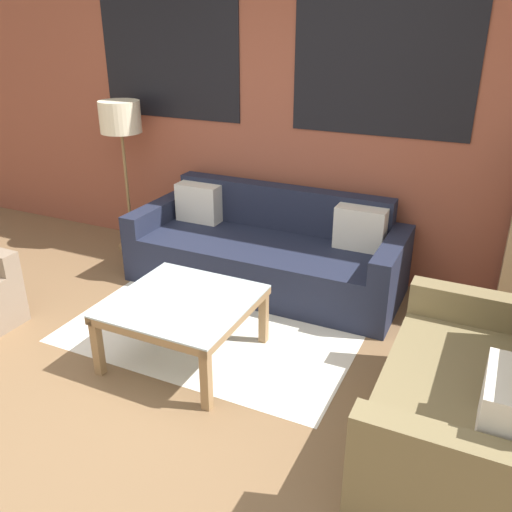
% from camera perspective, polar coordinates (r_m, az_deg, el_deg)
% --- Properties ---
extents(ground_plane, '(16.00, 16.00, 0.00)m').
position_cam_1_polar(ground_plane, '(3.42, -16.58, -15.39)').
color(ground_plane, brown).
extents(wall_back_brick, '(8.40, 0.09, 2.80)m').
position_cam_1_polar(wall_back_brick, '(4.77, 1.31, 15.50)').
color(wall_back_brick, brown).
rests_on(wall_back_brick, ground_plane).
extents(rug, '(2.08, 1.68, 0.00)m').
position_cam_1_polar(rug, '(4.16, -3.33, -6.59)').
color(rug, silver).
rests_on(rug, ground_plane).
extents(couch_dark, '(2.27, 0.88, 0.78)m').
position_cam_1_polar(couch_dark, '(4.57, 1.13, 0.31)').
color(couch_dark, '#1E2338').
rests_on(couch_dark, ground_plane).
extents(settee_vintage, '(0.80, 1.46, 0.92)m').
position_cam_1_polar(settee_vintage, '(3.04, 21.69, -14.36)').
color(settee_vintage, olive).
rests_on(settee_vintage, ground_plane).
extents(coffee_table, '(0.87, 0.87, 0.44)m').
position_cam_1_polar(coffee_table, '(3.57, -7.68, -5.52)').
color(coffee_table, silver).
rests_on(coffee_table, ground_plane).
extents(floor_lamp, '(0.37, 0.37, 1.42)m').
position_cam_1_polar(floor_lamp, '(5.21, -14.05, 13.36)').
color(floor_lamp, olive).
rests_on(floor_lamp, ground_plane).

